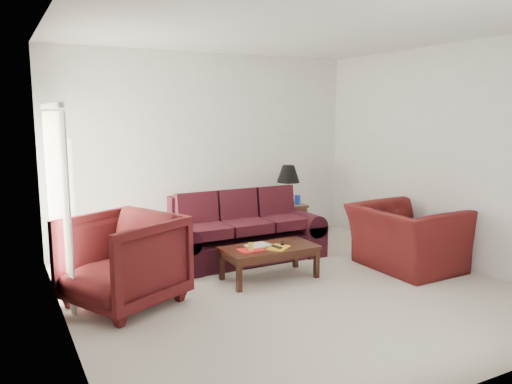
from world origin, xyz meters
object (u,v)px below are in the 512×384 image
Objects in this scene: sofa at (244,228)px; coffee_table at (269,263)px; floor_lamp at (65,205)px; armchair_left at (122,261)px; armchair_right at (406,238)px; end_table at (286,221)px.

sofa is 1.90× the size of coffee_table.
armchair_left is at bearing -77.80° from floor_lamp.
armchair_left reaches higher than armchair_right.
armchair_right is (4.03, -2.11, -0.46)m from floor_lamp.
sofa is 1.36m from end_table.
end_table is 0.34× the size of floor_lamp.
floor_lamp is at bearing 157.17° from sofa.
end_table is (1.14, 0.72, -0.17)m from sofa.
armchair_left is at bearing 156.54° from coffee_table.
sofa is 0.94m from coffee_table.
coffee_table is (2.19, -1.63, -0.67)m from floor_lamp.
end_table is at bearing -0.19° from floor_lamp.
floor_lamp is 1.47× the size of coffee_table.
armchair_left reaches higher than coffee_table.
armchair_left is (0.36, -1.64, -0.38)m from floor_lamp.
armchair_right is at bearing -27.64° from floor_lamp.
sofa is 2.13m from armchair_left.
floor_lamp reaches higher than armchair_right.
coffee_table is at bearing -36.55° from floor_lamp.
floor_lamp reaches higher than end_table.
floor_lamp reaches higher than coffee_table.
end_table is 2.19m from armchair_right.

